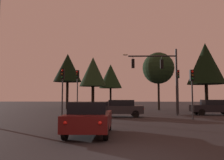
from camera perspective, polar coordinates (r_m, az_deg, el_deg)
name	(u,v)px	position (r m, az deg, el deg)	size (l,w,h in m)	color
ground_plane	(124,111)	(31.13, 2.86, -7.51)	(168.00, 168.00, 0.00)	#262326
traffic_signal_mast_arm	(161,71)	(23.70, 11.83, 2.23)	(5.43, 0.46, 6.54)	#232326
traffic_light_corner_left	(192,84)	(19.82, 18.86, -0.89)	(0.33, 0.37, 3.96)	#232326
traffic_light_corner_right	(178,83)	(26.64, 15.71, -0.65)	(0.36, 0.38, 4.77)	#232326
traffic_light_median	(77,83)	(26.01, -8.40, -0.71)	(0.36, 0.38, 4.75)	#232326
traffic_light_far_side	(62,83)	(20.30, -11.95, -0.70)	(0.33, 0.37, 4.18)	#232326
car_nearside_lane	(90,117)	(11.03, -5.40, -9.00)	(1.92, 4.44, 1.52)	#4C0F0F
car_crossing_left	(120,108)	(21.18, 1.91, -6.82)	(4.30, 2.00, 1.52)	#232328
car_crossing_right	(213,107)	(25.79, 23.35, -6.03)	(4.38, 1.88, 1.52)	black
tree_behind_sign	(111,76)	(45.79, -0.35, 0.92)	(4.44, 4.44, 8.30)	black
tree_left_far	(158,68)	(34.13, 11.17, 2.82)	(4.48, 4.48, 8.19)	black
tree_center_horizon	(68,68)	(37.00, -10.72, 2.89)	(4.30, 4.30, 8.55)	black
tree_right_cluster	(93,72)	(29.09, -4.63, 1.97)	(3.34, 3.34, 6.75)	black
tree_lot_edge	(206,64)	(31.65, 21.76, 3.71)	(4.61, 4.61, 8.60)	black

